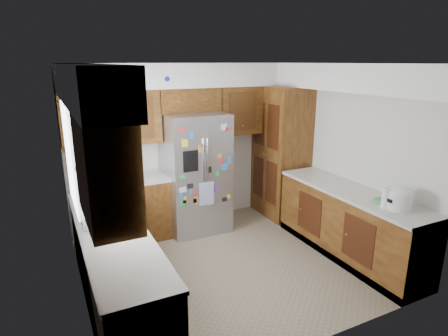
{
  "coord_description": "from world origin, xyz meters",
  "views": [
    {
      "loc": [
        -2.01,
        -3.83,
        2.52
      ],
      "look_at": [
        0.06,
        0.35,
        1.19
      ],
      "focal_mm": 30.0,
      "sensor_mm": 36.0,
      "label": 1
    }
  ],
  "objects_px": {
    "fridge": "(196,173)",
    "pantry": "(281,152)",
    "rice_cooker": "(399,197)",
    "paper_towel": "(386,198)"
  },
  "relations": [
    {
      "from": "rice_cooker",
      "to": "paper_towel",
      "type": "relative_size",
      "value": 1.28
    },
    {
      "from": "pantry",
      "to": "fridge",
      "type": "xyz_separation_m",
      "value": [
        -1.5,
        0.05,
        -0.17
      ]
    },
    {
      "from": "pantry",
      "to": "fridge",
      "type": "distance_m",
      "value": 1.51
    },
    {
      "from": "pantry",
      "to": "paper_towel",
      "type": "distance_m",
      "value": 2.24
    },
    {
      "from": "fridge",
      "to": "paper_towel",
      "type": "xyz_separation_m",
      "value": [
        1.39,
        -2.3,
        0.14
      ]
    },
    {
      "from": "rice_cooker",
      "to": "paper_towel",
      "type": "height_order",
      "value": "rice_cooker"
    },
    {
      "from": "fridge",
      "to": "pantry",
      "type": "bearing_deg",
      "value": -2.06
    },
    {
      "from": "rice_cooker",
      "to": "paper_towel",
      "type": "distance_m",
      "value": 0.14
    },
    {
      "from": "fridge",
      "to": "rice_cooker",
      "type": "xyz_separation_m",
      "value": [
        1.5,
        -2.37,
        0.16
      ]
    },
    {
      "from": "pantry",
      "to": "fridge",
      "type": "bearing_deg",
      "value": 177.94
    }
  ]
}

